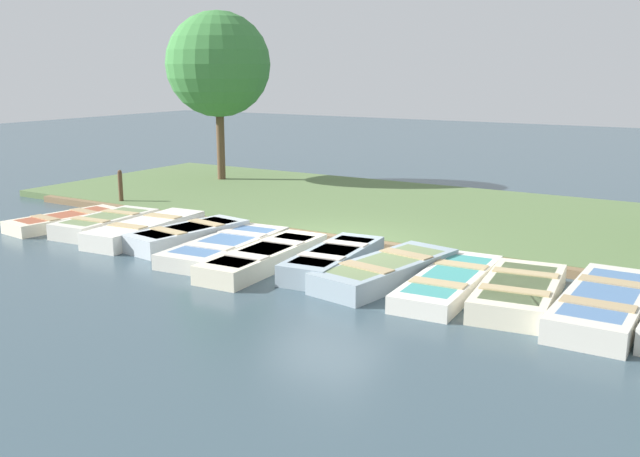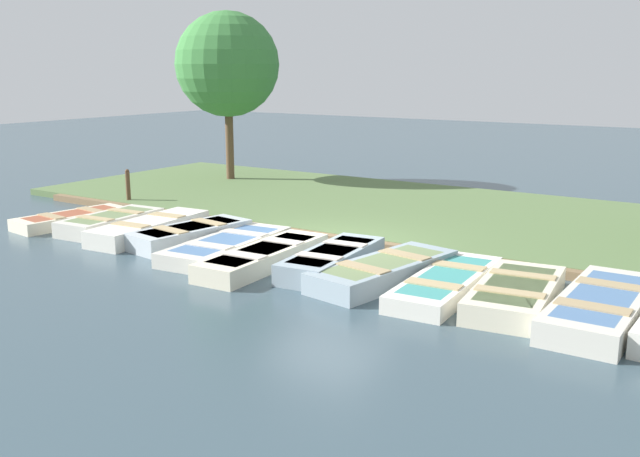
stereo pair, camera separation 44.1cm
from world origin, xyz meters
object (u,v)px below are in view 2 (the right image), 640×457
at_px(rowboat_4, 227,246).
at_px(rowboat_6, 332,260).
at_px(rowboat_8, 446,283).
at_px(rowboat_0, 72,219).
at_px(rowboat_9, 516,294).
at_px(park_tree_far_left, 227,65).
at_px(rowboat_7, 384,271).
at_px(rowboat_5, 264,257).
at_px(rowboat_3, 190,234).
at_px(rowboat_10, 602,307).
at_px(rowboat_1, 111,222).
at_px(mooring_post_near, 128,188).
at_px(rowboat_2, 150,228).

distance_m(rowboat_4, rowboat_6, 2.66).
bearing_deg(rowboat_4, rowboat_8, 86.14).
height_order(rowboat_0, rowboat_9, rowboat_9).
bearing_deg(rowboat_6, rowboat_4, -92.38).
height_order(rowboat_6, park_tree_far_left, park_tree_far_left).
bearing_deg(rowboat_4, park_tree_far_left, -145.01).
xyz_separation_m(rowboat_7, rowboat_9, (0.00, 2.56, -0.01)).
distance_m(rowboat_5, rowboat_6, 1.44).
bearing_deg(rowboat_3, rowboat_10, 97.74).
bearing_deg(rowboat_4, rowboat_3, -104.59).
xyz_separation_m(rowboat_9, rowboat_10, (-0.06, 1.39, 0.01)).
bearing_deg(park_tree_far_left, rowboat_1, 17.12).
bearing_deg(rowboat_5, mooring_post_near, -114.82).
bearing_deg(rowboat_6, rowboat_2, -96.00).
bearing_deg(rowboat_2, rowboat_5, 77.31).
distance_m(rowboat_7, mooring_post_near, 10.27).
bearing_deg(rowboat_8, rowboat_5, -86.72).
distance_m(rowboat_7, rowboat_8, 1.26).
bearing_deg(rowboat_9, rowboat_8, -99.28).
distance_m(rowboat_1, rowboat_10, 11.80).
bearing_deg(rowboat_9, rowboat_5, -92.50).
distance_m(rowboat_2, rowboat_4, 2.61).
bearing_deg(rowboat_9, rowboat_3, -98.35).
height_order(rowboat_7, park_tree_far_left, park_tree_far_left).
height_order(rowboat_2, rowboat_6, rowboat_6).
distance_m(rowboat_0, rowboat_4, 5.31).
xyz_separation_m(rowboat_7, rowboat_10, (-0.06, 3.95, 0.00)).
height_order(rowboat_8, rowboat_9, rowboat_9).
distance_m(rowboat_1, park_tree_far_left, 8.57).
bearing_deg(rowboat_8, rowboat_9, 84.23).
bearing_deg(park_tree_far_left, mooring_post_near, 2.12).
bearing_deg(mooring_post_near, rowboat_0, 15.42).
height_order(rowboat_0, rowboat_6, rowboat_6).
xyz_separation_m(rowboat_6, rowboat_7, (0.12, 1.24, -0.01)).
bearing_deg(rowboat_1, rowboat_3, 86.83).
relative_size(rowboat_1, rowboat_6, 0.89).
bearing_deg(rowboat_1, rowboat_9, 84.97).
height_order(rowboat_9, park_tree_far_left, park_tree_far_left).
xyz_separation_m(rowboat_3, rowboat_6, (0.09, 3.95, 0.00)).
distance_m(rowboat_3, rowboat_10, 9.14).
distance_m(rowboat_1, rowboat_9, 10.41).
xyz_separation_m(rowboat_1, rowboat_4, (0.18, 3.95, -0.04)).
relative_size(rowboat_4, rowboat_7, 1.03).
bearing_deg(park_tree_far_left, rowboat_8, 56.92).
xyz_separation_m(rowboat_1, rowboat_8, (0.11, 9.11, -0.04)).
bearing_deg(rowboat_3, rowboat_7, 96.38).
height_order(rowboat_3, rowboat_7, rowboat_3).
bearing_deg(park_tree_far_left, rowboat_3, 34.10).
height_order(rowboat_4, rowboat_6, rowboat_6).
xyz_separation_m(rowboat_4, mooring_post_near, (-2.64, -6.02, 0.39)).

